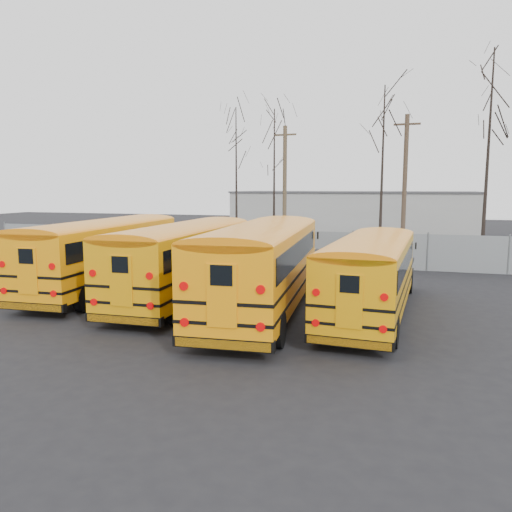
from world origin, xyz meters
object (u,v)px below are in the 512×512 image
(bus_b, at_px, (186,254))
(bus_d, at_px, (372,269))
(utility_pole_left, at_px, (285,190))
(utility_pole_right, at_px, (405,186))
(bus_c, at_px, (264,260))
(bus_a, at_px, (106,249))

(bus_b, height_order, bus_d, bus_b)
(utility_pole_left, relative_size, utility_pole_right, 0.95)
(bus_b, relative_size, bus_c, 0.94)
(bus_b, bearing_deg, bus_d, -6.23)
(bus_b, height_order, utility_pole_right, utility_pole_right)
(utility_pole_right, bearing_deg, bus_d, -90.30)
(bus_b, relative_size, utility_pole_left, 1.34)
(bus_a, bearing_deg, bus_d, -9.02)
(bus_b, bearing_deg, bus_a, 169.99)
(bus_d, relative_size, utility_pole_right, 1.18)
(bus_d, bearing_deg, utility_pole_left, 117.73)
(bus_a, distance_m, utility_pole_left, 14.33)
(bus_a, relative_size, bus_b, 1.02)
(bus_c, xyz_separation_m, utility_pole_left, (-2.80, 15.12, 2.39))
(bus_c, height_order, utility_pole_right, utility_pole_right)
(utility_pole_left, bearing_deg, bus_d, -58.25)
(bus_a, height_order, utility_pole_left, utility_pole_left)
(bus_a, distance_m, bus_b, 4.12)
(bus_d, relative_size, utility_pole_left, 1.24)
(bus_d, bearing_deg, bus_c, -167.49)
(bus_c, relative_size, utility_pole_right, 1.35)
(bus_a, distance_m, bus_d, 11.44)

